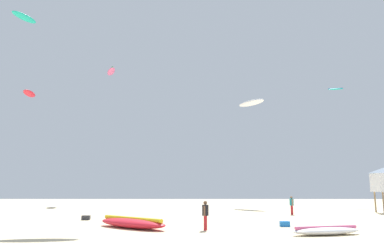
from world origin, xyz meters
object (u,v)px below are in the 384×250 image
(kite_aloft_1, at_px, (336,89))
(person_foreground, at_px, (205,213))
(kite_grounded_mid, at_px, (132,223))
(gear_bag, at_px, (285,224))
(kite_grounded_near, at_px, (326,231))
(cooler_box, at_px, (86,218))
(person_midground, at_px, (292,204))
(kite_aloft_4, at_px, (111,72))
(kite_aloft_2, at_px, (251,103))
(kite_aloft_6, at_px, (29,94))
(kite_aloft_3, at_px, (24,17))

(kite_aloft_1, bearing_deg, person_foreground, -123.45)
(kite_grounded_mid, bearing_deg, gear_bag, 5.38)
(kite_grounded_near, height_order, cooler_box, kite_grounded_near)
(person_midground, relative_size, kite_aloft_4, 0.37)
(kite_aloft_2, xyz_separation_m, kite_aloft_6, (-29.20, -0.43, 1.21))
(person_midground, distance_m, kite_grounded_mid, 15.81)
(kite_aloft_3, relative_size, kite_aloft_6, 0.96)
(kite_aloft_2, xyz_separation_m, kite_aloft_4, (-20.83, 9.09, 7.37))
(kite_aloft_3, bearing_deg, kite_grounded_mid, -48.76)
(kite_grounded_near, relative_size, kite_aloft_3, 1.06)
(kite_grounded_near, distance_m, kite_aloft_6, 41.85)
(cooler_box, height_order, kite_aloft_1, kite_aloft_1)
(person_midground, height_order, kite_aloft_4, kite_aloft_4)
(kite_aloft_1, bearing_deg, cooler_box, -139.95)
(person_midground, height_order, kite_aloft_2, kite_aloft_2)
(person_midground, relative_size, kite_aloft_3, 0.44)
(person_foreground, relative_size, kite_aloft_4, 0.38)
(cooler_box, relative_size, kite_aloft_2, 0.13)
(person_midground, xyz_separation_m, cooler_box, (-16.15, -5.09, -0.76))
(kite_grounded_near, relative_size, cooler_box, 6.76)
(kite_grounded_near, xyz_separation_m, kite_aloft_6, (-28.13, 27.50, 14.27))
(kite_aloft_2, distance_m, kite_aloft_4, 23.89)
(cooler_box, height_order, kite_aloft_4, kite_aloft_4)
(person_foreground, xyz_separation_m, kite_aloft_3, (-21.24, 20.47, 21.78))
(kite_grounded_mid, xyz_separation_m, kite_aloft_2, (11.13, 24.94, 12.97))
(gear_bag, distance_m, kite_aloft_2, 27.51)
(kite_aloft_2, bearing_deg, cooler_box, -127.84)
(kite_grounded_near, relative_size, kite_aloft_6, 1.02)
(kite_aloft_3, bearing_deg, kite_aloft_4, 63.27)
(kite_grounded_mid, relative_size, kite_aloft_3, 1.39)
(gear_bag, xyz_separation_m, kite_aloft_6, (-27.05, 23.66, 14.32))
(person_foreground, bearing_deg, cooler_box, 158.79)
(kite_grounded_mid, relative_size, kite_aloft_2, 1.15)
(cooler_box, distance_m, kite_aloft_6, 27.74)
(kite_grounded_mid, xyz_separation_m, kite_aloft_1, (23.96, 28.89, 15.96))
(person_midground, distance_m, kite_aloft_3, 37.41)
(kite_grounded_near, distance_m, kite_aloft_2, 30.85)
(cooler_box, distance_m, kite_aloft_3, 29.59)
(person_midground, height_order, kite_grounded_mid, person_midground)
(person_foreground, height_order, cooler_box, person_foreground)
(kite_aloft_2, bearing_deg, kite_aloft_4, 156.41)
(person_midground, xyz_separation_m, kite_aloft_3, (-29.01, 9.12, 21.79))
(cooler_box, xyz_separation_m, kite_aloft_4, (-5.52, 28.80, 20.48))
(person_foreground, xyz_separation_m, kite_aloft_4, (-13.90, 35.06, 19.72))
(gear_bag, relative_size, kite_aloft_4, 0.13)
(kite_grounded_mid, height_order, kite_aloft_3, kite_aloft_3)
(kite_grounded_near, bearing_deg, kite_aloft_6, 135.65)
(person_foreground, relative_size, kite_aloft_1, 0.72)
(kite_grounded_mid, relative_size, kite_aloft_6, 1.34)
(person_midground, bearing_deg, kite_grounded_near, 77.07)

